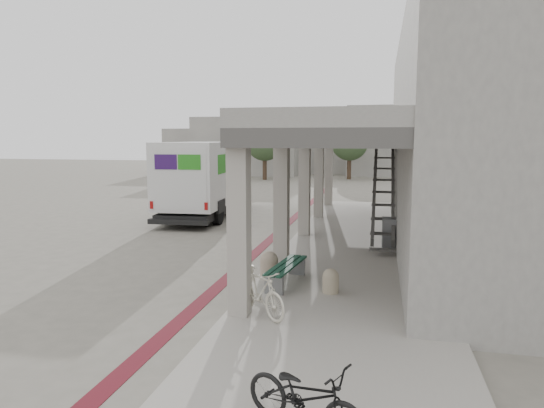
% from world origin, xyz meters
% --- Properties ---
extents(ground, '(120.00, 120.00, 0.00)m').
position_xyz_m(ground, '(0.00, 0.00, 0.00)').
color(ground, '#69645A').
rests_on(ground, ground).
extents(bike_lane_stripe, '(0.35, 40.00, 0.01)m').
position_xyz_m(bike_lane_stripe, '(1.00, 2.00, 0.01)').
color(bike_lane_stripe, '#58111B').
rests_on(bike_lane_stripe, ground).
extents(sidewalk, '(4.40, 28.00, 0.12)m').
position_xyz_m(sidewalk, '(4.00, 0.00, 0.06)').
color(sidewalk, '#9E998D').
rests_on(sidewalk, ground).
extents(transit_building, '(7.60, 17.00, 7.00)m').
position_xyz_m(transit_building, '(6.83, 4.50, 3.40)').
color(transit_building, gray).
rests_on(transit_building, ground).
extents(distant_backdrop, '(28.00, 10.00, 6.50)m').
position_xyz_m(distant_backdrop, '(-2.84, 35.89, 2.70)').
color(distant_backdrop, gray).
rests_on(distant_backdrop, ground).
extents(tree_left, '(3.20, 3.20, 4.80)m').
position_xyz_m(tree_left, '(-5.00, 28.00, 3.18)').
color(tree_left, '#38281C').
rests_on(tree_left, ground).
extents(tree_mid, '(3.20, 3.20, 4.80)m').
position_xyz_m(tree_mid, '(2.00, 30.00, 3.18)').
color(tree_mid, '#38281C').
rests_on(tree_mid, ground).
extents(tree_right, '(3.20, 3.20, 4.80)m').
position_xyz_m(tree_right, '(10.00, 29.00, 3.18)').
color(tree_right, '#38281C').
rests_on(tree_right, ground).
extents(fedex_truck, '(2.89, 7.96, 3.34)m').
position_xyz_m(fedex_truck, '(-2.96, 8.38, 1.78)').
color(fedex_truck, black).
rests_on(fedex_truck, ground).
extents(bench, '(0.69, 2.01, 0.46)m').
position_xyz_m(bench, '(2.60, -1.37, 0.45)').
color(bench, slate).
rests_on(bench, sidewalk).
extents(bollard_near, '(0.44, 0.44, 0.66)m').
position_xyz_m(bollard_near, '(2.10, -0.98, 0.45)').
color(bollard_near, gray).
rests_on(bollard_near, sidewalk).
extents(bollard_far, '(0.36, 0.36, 0.54)m').
position_xyz_m(bollard_far, '(3.68, -1.80, 0.39)').
color(bollard_far, tan).
rests_on(bollard_far, sidewalk).
extents(utility_cabinet, '(0.45, 0.59, 0.96)m').
position_xyz_m(utility_cabinet, '(5.00, 2.88, 0.60)').
color(utility_cabinet, slate).
rests_on(utility_cabinet, sidewalk).
extents(bicycle_black, '(1.70, 1.17, 0.85)m').
position_xyz_m(bicycle_black, '(3.91, -6.98, 0.54)').
color(bicycle_black, black).
rests_on(bicycle_black, sidewalk).
extents(bicycle_cream, '(1.46, 1.35, 0.93)m').
position_xyz_m(bicycle_cream, '(2.50, -3.50, 0.59)').
color(bicycle_cream, beige).
rests_on(bicycle_cream, sidewalk).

